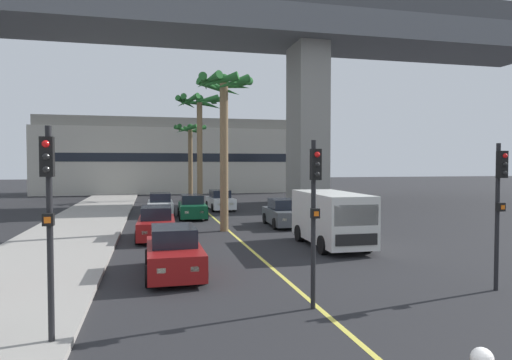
{
  "coord_description": "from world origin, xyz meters",
  "views": [
    {
      "loc": [
        -4.07,
        -3.37,
        3.61
      ],
      "look_at": [
        0.0,
        14.0,
        2.97
      ],
      "focal_mm": 31.52,
      "sensor_mm": 36.0,
      "label": 1
    }
  ],
  "objects_px": {
    "palm_tree_mid_median": "(190,142)",
    "traffic_light_median_near": "(314,200)",
    "car_queue_front": "(156,224)",
    "car_queue_third": "(192,208)",
    "palm_tree_near_median": "(224,105)",
    "car_queue_sixth": "(174,253)",
    "delivery_van": "(331,217)",
    "traffic_light_left_sidewalk_corner": "(49,203)",
    "car_queue_second": "(283,214)",
    "palm_tree_far_median": "(199,117)",
    "car_queue_fourth": "(220,201)",
    "traffic_light_right_far_corner": "(500,196)",
    "car_queue_fifth": "(160,205)"
  },
  "relations": [
    {
      "from": "delivery_van",
      "to": "palm_tree_far_median",
      "type": "bearing_deg",
      "value": 104.12
    },
    {
      "from": "traffic_light_left_sidewalk_corner",
      "to": "palm_tree_far_median",
      "type": "xyz_separation_m",
      "value": [
        5.53,
        25.0,
        4.31
      ]
    },
    {
      "from": "car_queue_front",
      "to": "car_queue_third",
      "type": "relative_size",
      "value": 1.0
    },
    {
      "from": "traffic_light_median_near",
      "to": "palm_tree_near_median",
      "type": "bearing_deg",
      "value": 90.41
    },
    {
      "from": "car_queue_sixth",
      "to": "traffic_light_median_near",
      "type": "relative_size",
      "value": 0.98
    },
    {
      "from": "car_queue_second",
      "to": "palm_tree_far_median",
      "type": "height_order",
      "value": "palm_tree_far_median"
    },
    {
      "from": "car_queue_front",
      "to": "palm_tree_mid_median",
      "type": "height_order",
      "value": "palm_tree_mid_median"
    },
    {
      "from": "car_queue_front",
      "to": "car_queue_second",
      "type": "relative_size",
      "value": 1.0
    },
    {
      "from": "car_queue_third",
      "to": "car_queue_sixth",
      "type": "xyz_separation_m",
      "value": [
        -1.94,
        -15.09,
        0.0
      ]
    },
    {
      "from": "palm_tree_far_median",
      "to": "delivery_van",
      "type": "bearing_deg",
      "value": -75.88
    },
    {
      "from": "car_queue_front",
      "to": "car_queue_second",
      "type": "height_order",
      "value": "same"
    },
    {
      "from": "delivery_van",
      "to": "palm_tree_mid_median",
      "type": "distance_m",
      "value": 26.93
    },
    {
      "from": "car_queue_sixth",
      "to": "palm_tree_near_median",
      "type": "xyz_separation_m",
      "value": [
        3.12,
        9.0,
        6.01
      ]
    },
    {
      "from": "car_queue_fifth",
      "to": "traffic_light_left_sidewalk_corner",
      "type": "relative_size",
      "value": 0.98
    },
    {
      "from": "car_queue_sixth",
      "to": "palm_tree_near_median",
      "type": "height_order",
      "value": "palm_tree_near_median"
    },
    {
      "from": "car_queue_second",
      "to": "palm_tree_far_median",
      "type": "xyz_separation_m",
      "value": [
        -3.88,
        9.31,
        6.45
      ]
    },
    {
      "from": "car_queue_fourth",
      "to": "car_queue_fifth",
      "type": "xyz_separation_m",
      "value": [
        -4.66,
        -2.66,
        0.0
      ]
    },
    {
      "from": "car_queue_fifth",
      "to": "delivery_van",
      "type": "relative_size",
      "value": 0.78
    },
    {
      "from": "palm_tree_far_median",
      "to": "palm_tree_mid_median",
      "type": "bearing_deg",
      "value": 89.05
    },
    {
      "from": "car_queue_sixth",
      "to": "delivery_van",
      "type": "xyz_separation_m",
      "value": [
        6.94,
        3.47,
        0.57
      ]
    },
    {
      "from": "car_queue_fourth",
      "to": "palm_tree_mid_median",
      "type": "distance_m",
      "value": 11.03
    },
    {
      "from": "palm_tree_near_median",
      "to": "palm_tree_far_median",
      "type": "bearing_deg",
      "value": 91.17
    },
    {
      "from": "car_queue_front",
      "to": "car_queue_third",
      "type": "distance_m",
      "value": 8.24
    },
    {
      "from": "delivery_van",
      "to": "car_queue_sixth",
      "type": "bearing_deg",
      "value": -153.43
    },
    {
      "from": "car_queue_front",
      "to": "car_queue_sixth",
      "type": "xyz_separation_m",
      "value": [
        0.47,
        -7.22,
        0.0
      ]
    },
    {
      "from": "traffic_light_left_sidewalk_corner",
      "to": "traffic_light_median_near",
      "type": "height_order",
      "value": "traffic_light_left_sidewalk_corner"
    },
    {
      "from": "delivery_van",
      "to": "car_queue_front",
      "type": "bearing_deg",
      "value": 153.16
    },
    {
      "from": "car_queue_third",
      "to": "traffic_light_left_sidewalk_corner",
      "type": "relative_size",
      "value": 0.99
    },
    {
      "from": "car_queue_sixth",
      "to": "traffic_light_median_near",
      "type": "bearing_deg",
      "value": -53.7
    },
    {
      "from": "car_queue_fifth",
      "to": "delivery_van",
      "type": "height_order",
      "value": "delivery_van"
    },
    {
      "from": "car_queue_fifth",
      "to": "palm_tree_near_median",
      "type": "distance_m",
      "value": 10.81
    },
    {
      "from": "car_queue_second",
      "to": "palm_tree_mid_median",
      "type": "bearing_deg",
      "value": 100.76
    },
    {
      "from": "car_queue_sixth",
      "to": "palm_tree_mid_median",
      "type": "xyz_separation_m",
      "value": [
        3.07,
        29.74,
        5.09
      ]
    },
    {
      "from": "palm_tree_mid_median",
      "to": "palm_tree_far_median",
      "type": "bearing_deg",
      "value": -90.95
    },
    {
      "from": "car_queue_second",
      "to": "car_queue_third",
      "type": "bearing_deg",
      "value": 134.72
    },
    {
      "from": "palm_tree_near_median",
      "to": "car_queue_second",
      "type": "bearing_deg",
      "value": 18.13
    },
    {
      "from": "car_queue_sixth",
      "to": "palm_tree_mid_median",
      "type": "height_order",
      "value": "palm_tree_mid_median"
    },
    {
      "from": "palm_tree_mid_median",
      "to": "traffic_light_right_far_corner",
      "type": "bearing_deg",
      "value": -80.23
    },
    {
      "from": "traffic_light_right_far_corner",
      "to": "palm_tree_far_median",
      "type": "xyz_separation_m",
      "value": [
        -5.98,
        23.53,
        4.46
      ]
    },
    {
      "from": "palm_tree_near_median",
      "to": "traffic_light_right_far_corner",
      "type": "bearing_deg",
      "value": -66.11
    },
    {
      "from": "car_queue_third",
      "to": "car_queue_fourth",
      "type": "xyz_separation_m",
      "value": [
        2.63,
        4.97,
        0.0
      ]
    },
    {
      "from": "car_queue_fourth",
      "to": "car_queue_sixth",
      "type": "xyz_separation_m",
      "value": [
        -4.57,
        -20.06,
        0.0
      ]
    },
    {
      "from": "car_queue_sixth",
      "to": "car_queue_third",
      "type": "bearing_deg",
      "value": 82.67
    },
    {
      "from": "palm_tree_near_median",
      "to": "car_queue_sixth",
      "type": "bearing_deg",
      "value": -109.09
    },
    {
      "from": "traffic_light_left_sidewalk_corner",
      "to": "traffic_light_right_far_corner",
      "type": "distance_m",
      "value": 11.6
    },
    {
      "from": "car_queue_second",
      "to": "car_queue_fourth",
      "type": "distance_m",
      "value": 10.1
    },
    {
      "from": "traffic_light_left_sidewalk_corner",
      "to": "palm_tree_mid_median",
      "type": "distance_m",
      "value": 35.8
    },
    {
      "from": "car_queue_second",
      "to": "car_queue_fourth",
      "type": "bearing_deg",
      "value": 102.65
    },
    {
      "from": "palm_tree_mid_median",
      "to": "traffic_light_median_near",
      "type": "bearing_deg",
      "value": -89.76
    },
    {
      "from": "delivery_van",
      "to": "traffic_light_median_near",
      "type": "relative_size",
      "value": 1.26
    }
  ]
}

